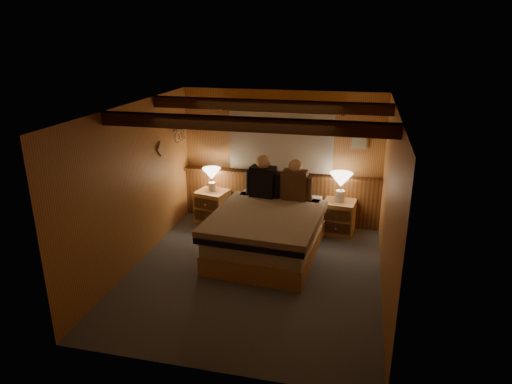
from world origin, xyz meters
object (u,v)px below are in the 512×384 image
(person_right, at_px, (295,183))
(bed, at_px, (267,232))
(lamp_left, at_px, (212,175))
(duffel_bag, at_px, (227,224))
(nightstand_right, at_px, (339,217))
(lamp_right, at_px, (341,182))
(person_left, at_px, (263,180))
(nightstand_left, at_px, (212,206))

(person_right, bearing_deg, bed, -110.50)
(lamp_left, height_order, duffel_bag, lamp_left)
(nightstand_right, bearing_deg, lamp_right, 102.72)
(lamp_right, xyz_separation_m, person_right, (-0.73, -0.41, 0.05))
(bed, height_order, person_right, person_right)
(person_left, distance_m, duffel_bag, 1.06)
(nightstand_right, distance_m, lamp_left, 2.38)
(lamp_left, bearing_deg, person_right, -14.12)
(nightstand_left, distance_m, person_right, 1.77)
(lamp_left, height_order, person_left, person_left)
(lamp_right, bearing_deg, nightstand_left, -179.66)
(person_right, xyz_separation_m, duffel_bag, (-1.18, -0.04, -0.83))
(nightstand_right, relative_size, lamp_left, 1.34)
(lamp_left, xyz_separation_m, lamp_right, (2.30, 0.01, 0.04))
(bed, bearing_deg, person_right, 69.40)
(nightstand_right, bearing_deg, lamp_left, -173.26)
(nightstand_left, xyz_separation_m, lamp_right, (2.31, 0.01, 0.64))
(lamp_right, bearing_deg, lamp_left, -179.68)
(nightstand_left, relative_size, person_left, 0.83)
(lamp_right, height_order, person_right, person_right)
(nightstand_right, bearing_deg, person_left, -156.80)
(nightstand_left, height_order, person_right, person_right)
(nightstand_left, distance_m, lamp_left, 0.60)
(bed, relative_size, person_right, 3.06)
(nightstand_right, height_order, person_right, person_right)
(lamp_left, distance_m, duffel_bag, 0.94)
(nightstand_left, height_order, lamp_right, lamp_right)
(nightstand_left, xyz_separation_m, lamp_left, (0.00, 0.00, 0.60))
(lamp_left, bearing_deg, duffel_bag, -47.72)
(nightstand_right, height_order, person_left, person_left)
(nightstand_right, bearing_deg, nightstand_left, -173.24)
(bed, relative_size, lamp_left, 5.01)
(lamp_right, xyz_separation_m, duffel_bag, (-1.91, -0.45, -0.78))
(nightstand_right, bearing_deg, person_right, -144.68)
(bed, distance_m, person_right, 0.98)
(nightstand_right, height_order, duffel_bag, nightstand_right)
(lamp_left, bearing_deg, nightstand_right, 0.03)
(nightstand_left, distance_m, person_left, 1.31)
(bed, height_order, nightstand_left, bed)
(nightstand_left, relative_size, lamp_left, 1.42)
(person_left, bearing_deg, bed, -64.38)
(lamp_right, bearing_deg, bed, -133.63)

